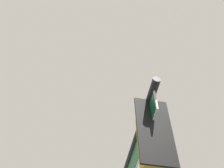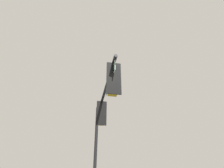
{
  "view_description": "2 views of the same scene",
  "coord_description": "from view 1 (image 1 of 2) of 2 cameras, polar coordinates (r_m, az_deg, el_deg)",
  "views": [
    {
      "loc": [
        3.43,
        -6.64,
        1.68
      ],
      "look_at": [
        -1.17,
        -6.83,
        7.97
      ],
      "focal_mm": 50.0,
      "sensor_mm": 36.0,
      "label": 1
    },
    {
      "loc": [
        5.38,
        -5.99,
        1.5
      ],
      "look_at": [
        -2.37,
        -6.35,
        6.22
      ],
      "focal_mm": 28.0,
      "sensor_mm": 36.0,
      "label": 2
    }
  ],
  "objects": []
}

